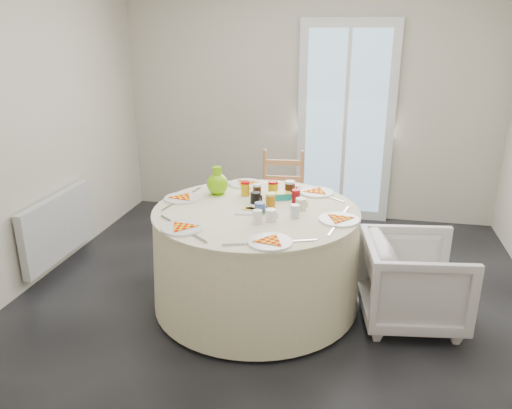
% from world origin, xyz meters
% --- Properties ---
extents(floor, '(4.00, 4.00, 0.00)m').
position_xyz_m(floor, '(0.00, 0.00, 0.00)').
color(floor, black).
rests_on(floor, ground).
extents(wall_back, '(4.00, 0.02, 2.60)m').
position_xyz_m(wall_back, '(0.00, 2.00, 1.30)').
color(wall_back, '#BCB5A3').
rests_on(wall_back, floor).
extents(wall_left, '(0.02, 4.00, 2.60)m').
position_xyz_m(wall_left, '(-2.00, 0.00, 1.30)').
color(wall_left, '#BCB5A3').
rests_on(wall_left, floor).
extents(glass_door, '(1.00, 0.08, 2.10)m').
position_xyz_m(glass_door, '(0.40, 1.95, 1.05)').
color(glass_door, silver).
rests_on(glass_door, floor).
extents(radiator, '(0.07, 1.00, 0.55)m').
position_xyz_m(radiator, '(-1.94, 0.20, 0.38)').
color(radiator, silver).
rests_on(radiator, floor).
extents(table, '(1.54, 1.54, 0.78)m').
position_xyz_m(table, '(-0.14, -0.05, 0.38)').
color(table, '#F8E7B7').
rests_on(table, floor).
extents(wooden_chair, '(0.45, 0.43, 0.92)m').
position_xyz_m(wooden_chair, '(-0.12, 1.01, 0.47)').
color(wooden_chair, '#BF7348').
rests_on(wooden_chair, floor).
extents(armchair, '(0.72, 0.76, 0.70)m').
position_xyz_m(armchair, '(1.00, -0.07, 0.39)').
color(armchair, silver).
rests_on(armchair, floor).
extents(place_settings, '(1.91, 1.91, 0.03)m').
position_xyz_m(place_settings, '(-0.14, -0.05, 0.77)').
color(place_settings, silver).
rests_on(place_settings, table).
extents(jar_cluster, '(0.50, 0.31, 0.14)m').
position_xyz_m(jar_cluster, '(-0.09, 0.19, 0.82)').
color(jar_cluster, brown).
rests_on(jar_cluster, table).
extents(butter_tub, '(0.17, 0.15, 0.06)m').
position_xyz_m(butter_tub, '(-0.00, 0.21, 0.79)').
color(butter_tub, '#10988D').
rests_on(butter_tub, table).
extents(green_pitcher, '(0.21, 0.21, 0.22)m').
position_xyz_m(green_pitcher, '(-0.51, 0.22, 0.87)').
color(green_pitcher, '#74C409').
rests_on(green_pitcher, table).
extents(cheese_platter, '(0.27, 0.19, 0.03)m').
position_xyz_m(cheese_platter, '(-0.15, -0.11, 0.77)').
color(cheese_platter, silver).
rests_on(cheese_platter, table).
extents(mugs_glasses, '(0.73, 0.73, 0.10)m').
position_xyz_m(mugs_glasses, '(0.00, -0.04, 0.81)').
color(mugs_glasses, '#989898').
rests_on(mugs_glasses, table).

